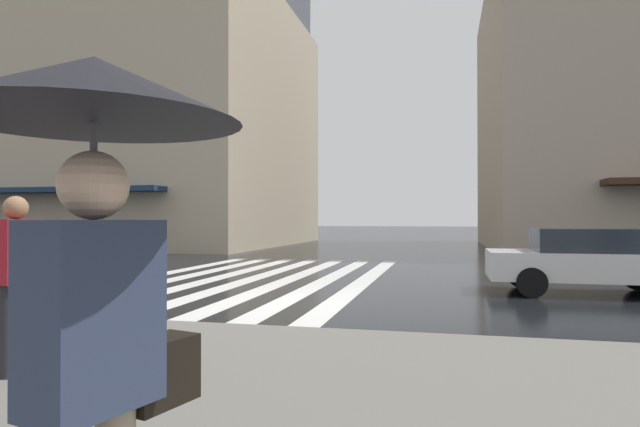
% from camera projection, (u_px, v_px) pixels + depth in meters
% --- Properties ---
extents(ground_plane, '(220.00, 220.00, 0.00)m').
position_uv_depth(ground_plane, '(290.00, 302.00, 10.42)').
color(ground_plane, black).
extents(zebra_crossing, '(13.00, 6.50, 0.01)m').
position_uv_depth(zebra_crossing, '(258.00, 277.00, 14.80)').
color(zebra_crossing, silver).
rests_on(zebra_crossing, ground_plane).
extents(haussmann_block_mid, '(18.66, 20.09, 18.34)m').
position_uv_depth(haussmann_block_mid, '(138.00, 107.00, 34.99)').
color(haussmann_block_mid, tan).
rests_on(haussmann_block_mid, ground_plane).
extents(car_dark_grey, '(1.85, 4.10, 1.41)m').
position_uv_depth(car_dark_grey, '(31.00, 244.00, 18.27)').
color(car_dark_grey, '#4C4C51').
rests_on(car_dark_grey, ground_plane).
extents(car_white, '(1.85, 4.10, 1.41)m').
position_uv_depth(car_white, '(590.00, 259.00, 11.50)').
color(car_white, silver).
rests_on(car_white, ground_plane).
extents(pedestrian_with_floral_umbrella, '(0.94, 0.94, 1.98)m').
position_uv_depth(pedestrian_with_floral_umbrella, '(96.00, 193.00, 1.71)').
color(pedestrian_with_floral_umbrella, '#2D3851').
rests_on(pedestrian_with_floral_umbrella, sidewalk_pavement).
extents(pedestrian_in_red_jacket, '(0.63, 0.27, 1.68)m').
position_uv_depth(pedestrian_in_red_jacket, '(18.00, 270.00, 5.05)').
color(pedestrian_in_red_jacket, maroon).
rests_on(pedestrian_in_red_jacket, sidewalk_pavement).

